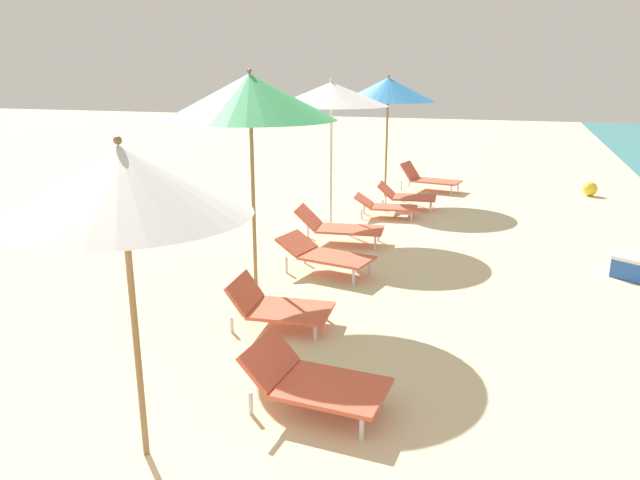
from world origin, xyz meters
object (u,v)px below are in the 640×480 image
object	(u,v)px
umbrella_third	(250,97)
beach_ball	(590,189)
umbrella_second	(122,181)
cooler_box	(632,268)
umbrella_farthest	(388,90)
lounger_third_inland	(277,305)
lounger_third_shoreside	(325,254)
lounger_second_shoreside	(313,380)
lounger_fourth_shoreside	(385,206)
lounger_farthest_shoreside	(428,178)
lounger_fourth_inland	(338,226)
umbrella_fourth	(331,94)
lounger_farthest_inland	(406,195)

from	to	relation	value
umbrella_third	beach_ball	xyz separation A→B (m)	(4.94, 8.67, -2.43)
umbrella_second	cooler_box	bearing A→B (deg)	53.66
umbrella_farthest	beach_ball	world-z (taller)	umbrella_farthest
umbrella_second	lounger_third_inland	world-z (taller)	umbrella_second
lounger_third_shoreside	umbrella_farthest	xyz separation A→B (m)	(-0.42, 5.95, 2.22)
umbrella_farthest	cooler_box	world-z (taller)	umbrella_farthest
lounger_second_shoreside	lounger_third_inland	xyz separation A→B (m)	(-0.99, 1.54, -0.02)
umbrella_second	lounger_third_inland	distance (m)	3.22
umbrella_farthest	lounger_third_inland	bearing A→B (deg)	-86.39
umbrella_third	lounger_fourth_shoreside	xyz separation A→B (m)	(0.69, 4.86, -2.35)
umbrella_second	lounger_third_inland	size ratio (longest dim) A/B	2.03
cooler_box	lounger_farthest_shoreside	bearing A→B (deg)	123.50
cooler_box	beach_ball	xyz separation A→B (m)	(0.01, 6.39, 0.01)
lounger_fourth_shoreside	cooler_box	distance (m)	4.96
lounger_fourth_inland	beach_ball	distance (m)	7.56
lounger_fourth_shoreside	lounger_farthest_shoreside	xyz separation A→B (m)	(0.39, 3.24, 0.06)
umbrella_third	beach_ball	bearing A→B (deg)	60.33
umbrella_second	lounger_fourth_inland	xyz separation A→B (m)	(-0.34, 6.19, -1.86)
umbrella_fourth	beach_ball	size ratio (longest dim) A/B	8.18
lounger_second_shoreside	umbrella_fourth	xyz separation A→B (m)	(-1.81, 6.16, 2.24)
umbrella_fourth	lounger_farthest_shoreside	distance (m)	5.07
umbrella_third	umbrella_farthest	distance (m)	7.03
lounger_second_shoreside	cooler_box	bearing A→B (deg)	58.62
lounger_fourth_inland	beach_ball	size ratio (longest dim) A/B	4.64
umbrella_second	umbrella_fourth	distance (m)	7.26
lounger_second_shoreside	lounger_fourth_inland	xyz separation A→B (m)	(-1.36, 5.14, 0.04)
cooler_box	beach_ball	world-z (taller)	beach_ball
lounger_third_inland	lounger_fourth_inland	size ratio (longest dim) A/B	0.77
umbrella_third	lounger_fourth_inland	distance (m)	3.54
lounger_second_shoreside	lounger_fourth_shoreside	xyz separation A→B (m)	(-1.00, 7.32, -0.03)
lounger_second_shoreside	lounger_farthest_shoreside	world-z (taller)	lounger_farthest_shoreside
beach_ball	lounger_farthest_inland	bearing A→B (deg)	-144.49
umbrella_second	beach_ball	xyz separation A→B (m)	(4.27, 12.18, -2.00)
lounger_farthest_inland	lounger_fourth_inland	bearing A→B (deg)	-107.28
umbrella_farthest	beach_ball	bearing A→B (deg)	19.16
lounger_farthest_inland	beach_ball	size ratio (longest dim) A/B	3.89
lounger_fourth_shoreside	cooler_box	world-z (taller)	lounger_fourth_shoreside
lounger_third_shoreside	lounger_fourth_inland	distance (m)	1.63
lounger_third_inland	lounger_fourth_shoreside	bearing A→B (deg)	84.19
umbrella_third	umbrella_fourth	distance (m)	3.70
lounger_second_shoreside	umbrella_third	distance (m)	3.79
umbrella_second	lounger_third_shoreside	size ratio (longest dim) A/B	1.66
lounger_third_inland	lounger_farthest_inland	bearing A→B (deg)	82.08
lounger_third_shoreside	lounger_farthest_inland	size ratio (longest dim) A/B	1.13
lounger_second_shoreside	cooler_box	xyz separation A→B (m)	(3.24, 4.75, -0.11)
lounger_fourth_shoreside	umbrella_fourth	bearing A→B (deg)	-132.24
lounger_second_shoreside	lounger_third_inland	world-z (taller)	lounger_third_inland
lounger_farthest_inland	lounger_third_inland	bearing A→B (deg)	-98.35
cooler_box	beach_ball	bearing A→B (deg)	89.95
umbrella_third	lounger_third_inland	size ratio (longest dim) A/B	2.41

